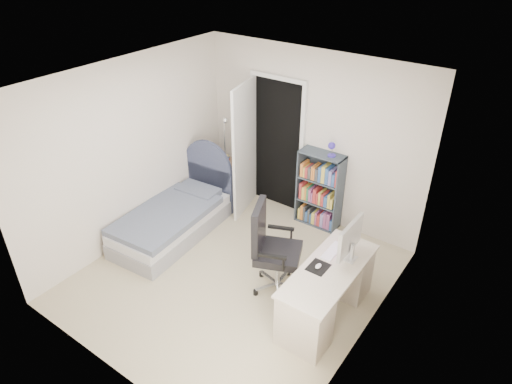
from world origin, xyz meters
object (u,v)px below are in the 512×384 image
Objects in this scene: bookcase at (320,192)px; office_chair at (270,245)px; desk at (328,290)px; bed at (175,218)px; nightstand at (224,169)px; floor_lamp at (226,170)px.

office_chair is (0.19, -1.55, 0.11)m from bookcase.
bookcase reaches higher than desk.
bookcase is at bearing 42.17° from bed.
bed is 2.52m from desk.
bed is 1.78m from office_chair.
bookcase is 1.16× the size of office_chair.
nightstand is 0.43× the size of floor_lamp.
nightstand is 2.42m from office_chair.
bed is at bearing 174.72° from office_chair.
desk is (0.97, -1.57, -0.16)m from bookcase.
nightstand is at bearing -177.41° from bookcase.
desk is at bearing -58.26° from bookcase.
bed is at bearing -82.30° from nightstand.
bed is at bearing -95.58° from floor_lamp.
nightstand is 3.07m from desk.
floor_lamp is 2.03m from office_chair.
floor_lamp is (0.10, 1.05, 0.35)m from bed.
floor_lamp reaches higher than bookcase.
bookcase is 1.57m from office_chair.
bed is 1.28× the size of floor_lamp.
floor_lamp is at bearing 84.42° from bed.
office_chair is at bearing -5.28° from bed.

